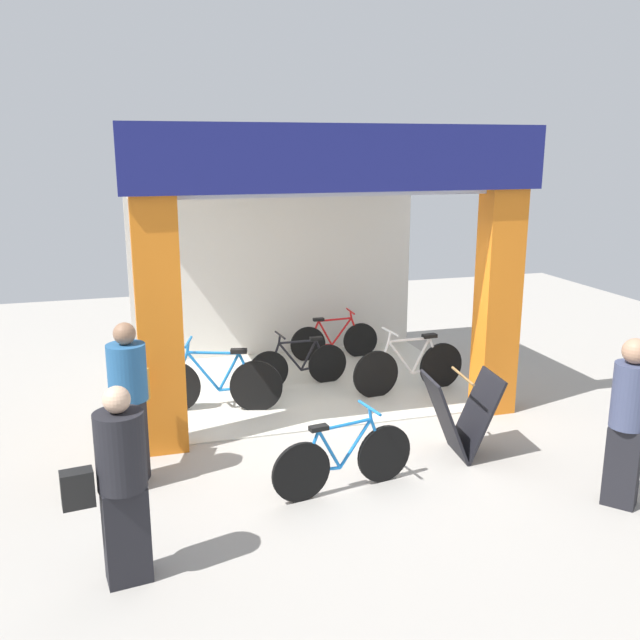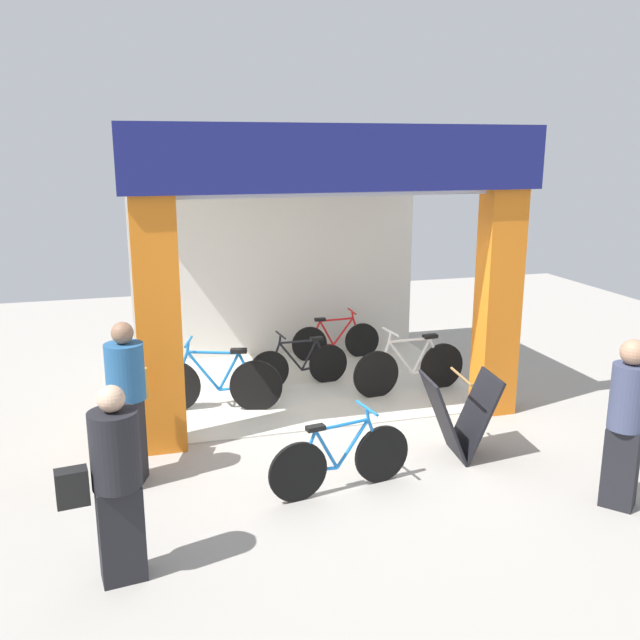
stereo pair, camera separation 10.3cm
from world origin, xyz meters
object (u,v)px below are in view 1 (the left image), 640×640
object	(u,v)px
bicycle_inside_3	(216,384)
bicycle_parked_0	(344,459)
bicycle_inside_0	(299,365)
pedestrian_3	(130,401)
bicycle_inside_1	(409,367)
sandwich_board_sign	(461,415)
pedestrian_2	(120,483)
bicycle_inside_2	(334,340)
pedestrian_1	(627,421)

from	to	relation	value
bicycle_inside_3	bicycle_parked_0	distance (m)	2.63
bicycle_inside_0	pedestrian_3	world-z (taller)	pedestrian_3
bicycle_inside_1	pedestrian_3	distance (m)	4.11
bicycle_inside_1	bicycle_parked_0	world-z (taller)	bicycle_inside_1
bicycle_inside_0	bicycle_parked_0	size ratio (longest dim) A/B	0.96
bicycle_parked_0	sandwich_board_sign	world-z (taller)	sandwich_board_sign
bicycle_inside_0	bicycle_inside_3	world-z (taller)	bicycle_inside_3
sandwich_board_sign	pedestrian_2	size ratio (longest dim) A/B	0.58
bicycle_inside_2	bicycle_parked_0	size ratio (longest dim) A/B	0.95
bicycle_inside_3	pedestrian_1	size ratio (longest dim) A/B	1.02
pedestrian_2	pedestrian_3	distance (m)	1.68
sandwich_board_sign	bicycle_parked_0	bearing A→B (deg)	-164.25
bicycle_inside_2	pedestrian_3	distance (m)	4.74
bicycle_inside_0	sandwich_board_sign	size ratio (longest dim) A/B	1.55
pedestrian_1	pedestrian_2	world-z (taller)	pedestrian_1
bicycle_parked_0	bicycle_inside_2	bearing A→B (deg)	73.46
bicycle_inside_0	pedestrian_2	bearing A→B (deg)	-121.63
pedestrian_1	pedestrian_3	distance (m)	4.74
bicycle_inside_0	pedestrian_2	xyz separation A→B (m)	(-2.46, -3.99, 0.51)
bicycle_parked_0	pedestrian_3	bearing A→B (deg)	158.59
bicycle_inside_1	sandwich_board_sign	xyz separation A→B (m)	(-0.28, -2.00, 0.10)
bicycle_inside_2	pedestrian_2	bearing A→B (deg)	-123.19
bicycle_inside_1	sandwich_board_sign	world-z (taller)	sandwich_board_sign
bicycle_inside_1	bicycle_inside_3	distance (m)	2.66
bicycle_inside_0	bicycle_inside_2	bearing A→B (deg)	51.66
sandwich_board_sign	bicycle_inside_2	bearing A→B (deg)	93.55
bicycle_inside_2	sandwich_board_sign	world-z (taller)	sandwich_board_sign
bicycle_inside_3	pedestrian_2	bearing A→B (deg)	-109.52
bicycle_parked_0	pedestrian_2	bearing A→B (deg)	-156.72
bicycle_inside_1	pedestrian_1	world-z (taller)	pedestrian_1
pedestrian_2	bicycle_inside_0	bearing A→B (deg)	58.37
sandwich_board_sign	pedestrian_3	distance (m)	3.49
bicycle_inside_2	pedestrian_1	world-z (taller)	pedestrian_1
pedestrian_1	pedestrian_2	xyz separation A→B (m)	(-4.53, 0.09, -0.01)
bicycle_inside_2	pedestrian_3	bearing A→B (deg)	-133.12
bicycle_inside_0	bicycle_inside_3	bearing A→B (deg)	-154.10
bicycle_inside_0	bicycle_inside_2	world-z (taller)	bicycle_inside_0
bicycle_parked_0	sandwich_board_sign	distance (m)	1.55
pedestrian_3	sandwich_board_sign	bearing A→B (deg)	-5.84
bicycle_inside_0	bicycle_inside_1	bearing A→B (deg)	-25.65
bicycle_inside_1	pedestrian_2	bearing A→B (deg)	-139.25
bicycle_inside_3	pedestrian_3	xyz separation A→B (m)	(-1.07, -1.71, 0.50)
bicycle_inside_2	bicycle_inside_3	distance (m)	2.75
sandwich_board_sign	bicycle_inside_1	bearing A→B (deg)	82.07
pedestrian_3	pedestrian_1	bearing A→B (deg)	-21.82
bicycle_inside_2	bicycle_inside_3	bearing A→B (deg)	-141.12
bicycle_inside_2	bicycle_inside_3	world-z (taller)	bicycle_inside_3
bicycle_inside_1	bicycle_parked_0	xyz separation A→B (m)	(-1.76, -2.42, -0.03)
bicycle_parked_0	pedestrian_1	size ratio (longest dim) A/B	0.92
bicycle_inside_1	pedestrian_3	xyz separation A→B (m)	(-3.73, -1.65, 0.51)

